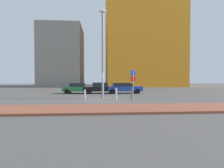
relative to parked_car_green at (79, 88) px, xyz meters
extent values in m
plane|color=#4C4947|center=(2.84, -6.89, -0.72)|extent=(120.00, 120.00, 0.00)
cube|color=brown|center=(2.84, -12.74, -0.65)|extent=(40.00, 3.17, 0.14)
cube|color=#237238|center=(0.03, 0.00, -0.10)|extent=(4.13, 1.88, 0.60)
cube|color=black|center=(-0.10, 0.00, 0.42)|extent=(1.93, 1.70, 0.45)
cylinder|color=black|center=(1.44, 0.89, -0.40)|extent=(0.64, 0.23, 0.64)
cylinder|color=black|center=(1.41, -0.93, -0.40)|extent=(0.64, 0.23, 0.64)
cylinder|color=black|center=(-1.35, 0.93, -0.40)|extent=(0.64, 0.23, 0.64)
cylinder|color=black|center=(-1.38, -0.89, -0.40)|extent=(0.64, 0.23, 0.64)
cube|color=black|center=(2.87, -0.20, -0.11)|extent=(4.35, 1.89, 0.59)
cube|color=black|center=(2.86, -0.20, 0.46)|extent=(1.99, 1.70, 0.56)
cylinder|color=black|center=(4.32, 0.73, -0.40)|extent=(0.64, 0.23, 0.64)
cylinder|color=black|center=(4.35, -1.08, -0.40)|extent=(0.64, 0.23, 0.64)
cylinder|color=black|center=(1.38, 0.68, -0.40)|extent=(0.64, 0.23, 0.64)
cylinder|color=black|center=(1.42, -1.13, -0.40)|extent=(0.64, 0.23, 0.64)
cube|color=#1E389E|center=(6.15, -0.23, -0.09)|extent=(4.63, 1.82, 0.62)
cube|color=black|center=(5.73, -0.24, 0.45)|extent=(2.35, 1.61, 0.46)
cylinder|color=black|center=(7.68, 0.65, -0.40)|extent=(0.65, 0.24, 0.64)
cylinder|color=black|center=(7.73, -1.02, -0.40)|extent=(0.65, 0.24, 0.64)
cylinder|color=black|center=(4.57, 0.56, -0.40)|extent=(0.65, 0.24, 0.64)
cylinder|color=black|center=(4.62, -1.12, -0.40)|extent=(0.65, 0.24, 0.64)
cylinder|color=gray|center=(6.32, -5.20, 0.70)|extent=(0.10, 0.10, 2.86)
cube|color=#1447B7|center=(6.32, -5.20, 1.83)|extent=(0.54, 0.17, 0.55)
cylinder|color=red|center=(6.32, -5.20, 1.20)|extent=(0.59, 0.17, 0.60)
cylinder|color=#4C4C51|center=(5.73, -7.52, -0.12)|extent=(0.08, 0.08, 1.20)
cube|color=black|center=(5.73, -7.52, 0.61)|extent=(0.18, 0.14, 0.28)
cylinder|color=gray|center=(3.11, -6.25, 3.45)|extent=(0.20, 0.20, 8.35)
ellipsoid|color=silver|center=(3.11, -6.25, 7.78)|extent=(0.70, 0.36, 0.30)
cylinder|color=#B7B7BC|center=(4.30, -7.63, -0.19)|extent=(0.17, 0.17, 1.07)
cylinder|color=#B7B7BC|center=(1.43, -7.13, -0.26)|extent=(0.13, 0.13, 0.93)
cube|color=orange|center=(14.49, 24.04, 12.08)|extent=(19.69, 14.61, 25.60)
cube|color=gray|center=(-7.42, 25.16, 7.33)|extent=(10.81, 11.34, 16.11)
camera|label=1|loc=(2.81, -23.24, 1.14)|focal=27.71mm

